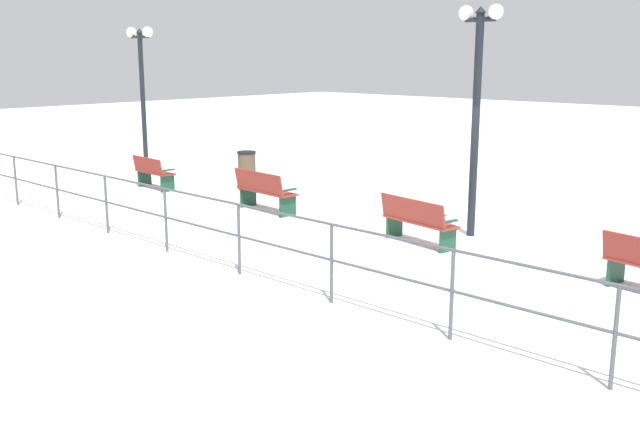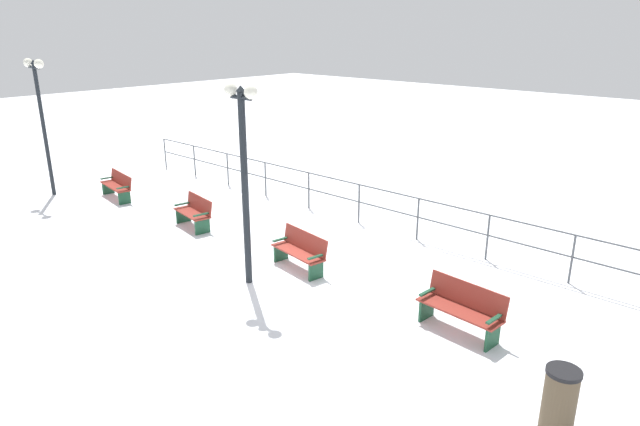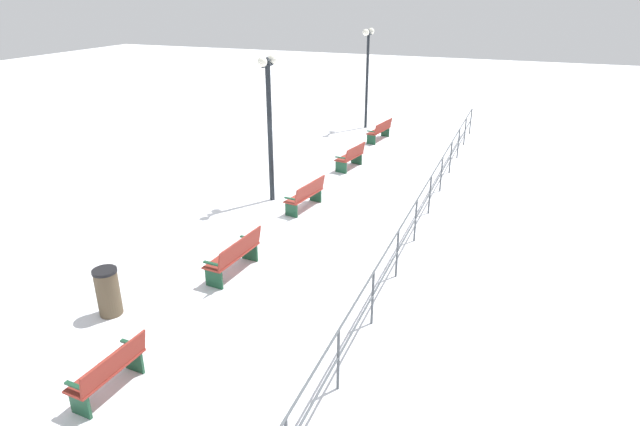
{
  "view_description": "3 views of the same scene",
  "coord_description": "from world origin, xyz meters",
  "px_view_note": "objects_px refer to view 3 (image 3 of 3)",
  "views": [
    {
      "loc": [
        -10.8,
        -7.61,
        3.46
      ],
      "look_at": [
        -2.13,
        0.55,
        0.85
      ],
      "focal_mm": 40.63,
      "sensor_mm": 36.0,
      "label": 1
    },
    {
      "loc": [
        8.55,
        8.49,
        5.48
      ],
      "look_at": [
        -1.25,
        -0.44,
        0.99
      ],
      "focal_mm": 31.27,
      "sensor_mm": 36.0,
      "label": 2
    },
    {
      "loc": [
        -5.8,
        13.61,
        6.09
      ],
      "look_at": [
        -1.26,
        1.93,
        0.81
      ],
      "focal_mm": 29.93,
      "sensor_mm": 36.0,
      "label": 3
    }
  ],
  "objects_px": {
    "bench_second": "(351,157)",
    "lamppost_middle": "(269,109)",
    "bench_third": "(306,195)",
    "trash_bin": "(108,292)",
    "bench_nearest": "(380,130)",
    "lamppost_near": "(368,59)",
    "bench_fifth": "(109,371)",
    "bench_fourth": "(235,255)"
  },
  "relations": [
    {
      "from": "lamppost_middle",
      "to": "trash_bin",
      "type": "distance_m",
      "value": 7.31
    },
    {
      "from": "bench_second",
      "to": "lamppost_near",
      "type": "height_order",
      "value": "lamppost_near"
    },
    {
      "from": "bench_third",
      "to": "lamppost_middle",
      "type": "relative_size",
      "value": 0.38
    },
    {
      "from": "bench_nearest",
      "to": "bench_fifth",
      "type": "height_order",
      "value": "bench_fifth"
    },
    {
      "from": "bench_third",
      "to": "bench_fourth",
      "type": "bearing_deg",
      "value": 98.67
    },
    {
      "from": "lamppost_middle",
      "to": "bench_nearest",
      "type": "bearing_deg",
      "value": -98.91
    },
    {
      "from": "lamppost_near",
      "to": "lamppost_middle",
      "type": "height_order",
      "value": "lamppost_near"
    },
    {
      "from": "bench_nearest",
      "to": "bench_fifth",
      "type": "bearing_deg",
      "value": 98.91
    },
    {
      "from": "bench_second",
      "to": "bench_third",
      "type": "distance_m",
      "value": 4.21
    },
    {
      "from": "bench_fourth",
      "to": "trash_bin",
      "type": "relative_size",
      "value": 1.66
    },
    {
      "from": "bench_third",
      "to": "lamppost_near",
      "type": "distance_m",
      "value": 10.87
    },
    {
      "from": "bench_nearest",
      "to": "lamppost_near",
      "type": "bearing_deg",
      "value": -49.67
    },
    {
      "from": "bench_second",
      "to": "bench_fifth",
      "type": "bearing_deg",
      "value": 99.87
    },
    {
      "from": "bench_third",
      "to": "bench_nearest",
      "type": "bearing_deg",
      "value": -80.96
    },
    {
      "from": "lamppost_near",
      "to": "trash_bin",
      "type": "xyz_separation_m",
      "value": [
        0.26,
        17.02,
        -2.65
      ]
    },
    {
      "from": "bench_fourth",
      "to": "bench_fifth",
      "type": "distance_m",
      "value": 4.21
    },
    {
      "from": "lamppost_near",
      "to": "trash_bin",
      "type": "height_order",
      "value": "lamppost_near"
    },
    {
      "from": "bench_nearest",
      "to": "trash_bin",
      "type": "bearing_deg",
      "value": 92.69
    },
    {
      "from": "bench_second",
      "to": "trash_bin",
      "type": "distance_m",
      "value": 10.89
    },
    {
      "from": "bench_fifth",
      "to": "trash_bin",
      "type": "height_order",
      "value": "trash_bin"
    },
    {
      "from": "bench_nearest",
      "to": "bench_fourth",
      "type": "xyz_separation_m",
      "value": [
        -0.02,
        12.62,
        0.03
      ]
    },
    {
      "from": "bench_fifth",
      "to": "trash_bin",
      "type": "relative_size",
      "value": 1.37
    },
    {
      "from": "lamppost_near",
      "to": "bench_second",
      "type": "bearing_deg",
      "value": 101.89
    },
    {
      "from": "bench_nearest",
      "to": "lamppost_near",
      "type": "height_order",
      "value": "lamppost_near"
    },
    {
      "from": "bench_nearest",
      "to": "lamppost_near",
      "type": "distance_m",
      "value": 3.6
    },
    {
      "from": "bench_second",
      "to": "bench_fourth",
      "type": "relative_size",
      "value": 0.88
    },
    {
      "from": "bench_fourth",
      "to": "lamppost_middle",
      "type": "height_order",
      "value": "lamppost_middle"
    },
    {
      "from": "bench_second",
      "to": "bench_third",
      "type": "height_order",
      "value": "bench_third"
    },
    {
      "from": "bench_nearest",
      "to": "bench_third",
      "type": "bearing_deg",
      "value": 98.72
    },
    {
      "from": "bench_fourth",
      "to": "bench_fifth",
      "type": "relative_size",
      "value": 1.21
    },
    {
      "from": "bench_fifth",
      "to": "trash_bin",
      "type": "distance_m",
      "value": 2.47
    },
    {
      "from": "lamppost_near",
      "to": "bench_nearest",
      "type": "bearing_deg",
      "value": 121.82
    },
    {
      "from": "bench_second",
      "to": "lamppost_middle",
      "type": "xyz_separation_m",
      "value": [
        1.32,
        3.85,
        2.4
      ]
    },
    {
      "from": "bench_nearest",
      "to": "bench_second",
      "type": "height_order",
      "value": "bench_second"
    },
    {
      "from": "bench_third",
      "to": "bench_fifth",
      "type": "xyz_separation_m",
      "value": [
        -0.09,
        8.41,
        -0.02
      ]
    },
    {
      "from": "bench_nearest",
      "to": "bench_second",
      "type": "bearing_deg",
      "value": 99.21
    },
    {
      "from": "bench_second",
      "to": "bench_fourth",
      "type": "distance_m",
      "value": 8.41
    },
    {
      "from": "lamppost_middle",
      "to": "lamppost_near",
      "type": "bearing_deg",
      "value": -90.0
    },
    {
      "from": "bench_fourth",
      "to": "trash_bin",
      "type": "bearing_deg",
      "value": 61.38
    },
    {
      "from": "bench_third",
      "to": "trash_bin",
      "type": "bearing_deg",
      "value": 85.48
    },
    {
      "from": "lamppost_middle",
      "to": "bench_fourth",
      "type": "bearing_deg",
      "value": 105.73
    },
    {
      "from": "bench_second",
      "to": "lamppost_near",
      "type": "relative_size",
      "value": 0.33
    }
  ]
}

